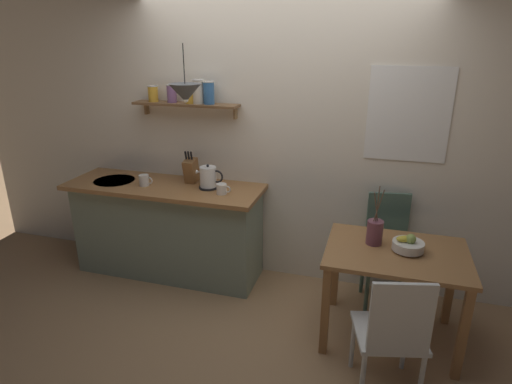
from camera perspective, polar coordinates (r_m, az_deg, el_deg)
name	(u,v)px	position (r m, az deg, el deg)	size (l,w,h in m)	color
ground_plane	(259,306)	(3.84, 0.38, -14.84)	(14.00, 14.00, 0.00)	#A87F56
back_wall	(302,138)	(3.83, 6.12, 7.17)	(6.80, 0.11, 2.70)	silver
kitchen_counter	(168,228)	(4.21, -11.60, -4.75)	(1.83, 0.63, 0.91)	gray
wall_shelf	(187,97)	(3.94, -9.13, 12.29)	(0.98, 0.20, 0.34)	brown
dining_table	(395,265)	(3.33, 17.98, -9.24)	(1.00, 0.73, 0.74)	#9E6B3D
dining_chair_near	(393,332)	(2.88, 17.69, -17.24)	(0.50, 0.50, 0.91)	silver
dining_chair_far	(387,245)	(3.83, 16.99, -6.68)	(0.46, 0.44, 0.96)	#4C6B5B
fruit_bowl	(408,245)	(3.27, 19.51, -6.60)	(0.22, 0.22, 0.14)	silver
twig_vase	(375,232)	(3.30, 15.46, -5.12)	(0.12, 0.12, 0.45)	brown
electric_kettle	(208,178)	(3.84, -6.32, 1.89)	(0.25, 0.17, 0.22)	black
knife_block	(191,170)	(4.01, -8.61, 2.90)	(0.10, 0.17, 0.31)	brown
coffee_mug_by_sink	(144,180)	(4.03, -14.59, 1.51)	(0.13, 0.09, 0.10)	white
coffee_mug_spare	(222,189)	(3.71, -4.54, 0.41)	(0.13, 0.09, 0.09)	white
pendant_lamp	(185,93)	(3.57, -9.35, 12.82)	(0.26, 0.26, 0.45)	black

